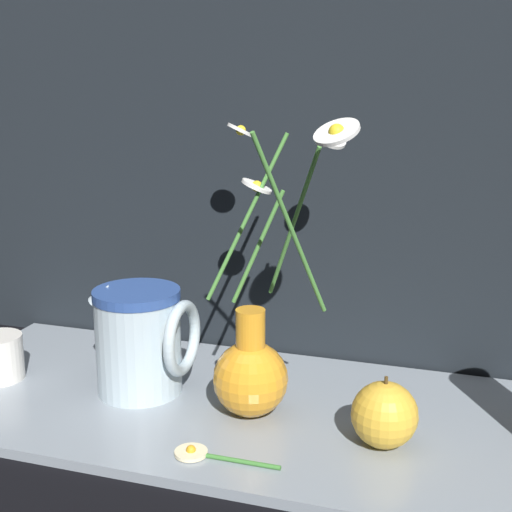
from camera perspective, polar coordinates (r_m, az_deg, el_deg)
name	(u,v)px	position (r m, az deg, el deg)	size (l,w,h in m)	color
ground_plane	(255,416)	(0.90, -0.06, -12.66)	(6.00, 6.00, 0.00)	black
shelf	(255,411)	(0.90, -0.06, -12.32)	(0.88, 0.36, 0.01)	gray
vase_with_flowers	(255,364)	(0.85, -0.07, -8.60)	(0.20, 0.19, 0.36)	orange
ceramic_pitcher	(142,335)	(0.92, -9.07, -6.28)	(0.13, 0.11, 0.15)	silver
orange_fruit	(384,415)	(0.81, 10.24, -12.39)	(0.07, 0.07, 0.08)	gold
loose_daisy	(203,454)	(0.79, -4.25, -15.54)	(0.12, 0.04, 0.01)	#3D7A33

